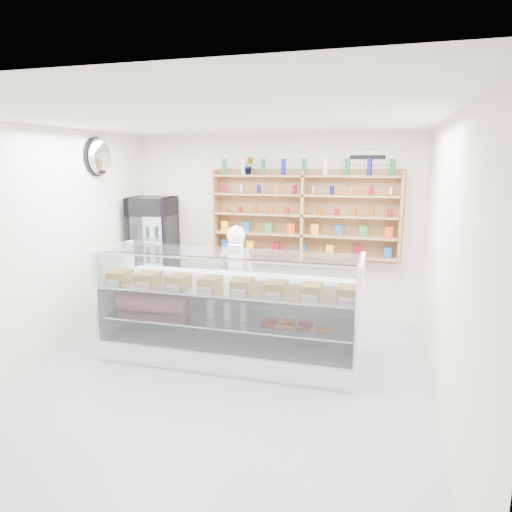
% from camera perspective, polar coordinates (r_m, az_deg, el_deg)
% --- Properties ---
extents(room, '(5.00, 5.00, 5.00)m').
position_cam_1_polar(room, '(4.83, -4.74, 0.02)').
color(room, '#A09FA4').
rests_on(room, ground).
extents(display_counter, '(3.10, 0.93, 1.35)m').
position_cam_1_polar(display_counter, '(5.61, -3.34, -9.30)').
color(display_counter, white).
rests_on(display_counter, floor).
extents(shop_worker, '(0.57, 0.38, 1.54)m').
position_cam_1_polar(shop_worker, '(6.34, -2.47, -3.05)').
color(shop_worker, white).
rests_on(shop_worker, floor).
extents(drinks_cooler, '(0.75, 0.73, 1.85)m').
position_cam_1_polar(drinks_cooler, '(7.49, -12.63, 0.17)').
color(drinks_cooler, black).
rests_on(drinks_cooler, floor).
extents(wall_shelving, '(2.84, 0.28, 1.33)m').
position_cam_1_polar(wall_shelving, '(6.92, 5.92, 5.07)').
color(wall_shelving, '#A6754E').
rests_on(wall_shelving, back_wall).
extents(potted_plant, '(0.18, 0.17, 0.27)m').
position_cam_1_polar(potted_plant, '(7.07, -0.88, 11.24)').
color(potted_plant, '#1E6626').
rests_on(potted_plant, wall_shelving).
extents(security_mirror, '(0.15, 0.50, 0.50)m').
position_cam_1_polar(security_mirror, '(6.82, -18.94, 11.64)').
color(security_mirror, silver).
rests_on(security_mirror, left_wall).
extents(wall_sign, '(0.62, 0.03, 0.20)m').
position_cam_1_polar(wall_sign, '(6.92, 13.79, 11.91)').
color(wall_sign, white).
rests_on(wall_sign, back_wall).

